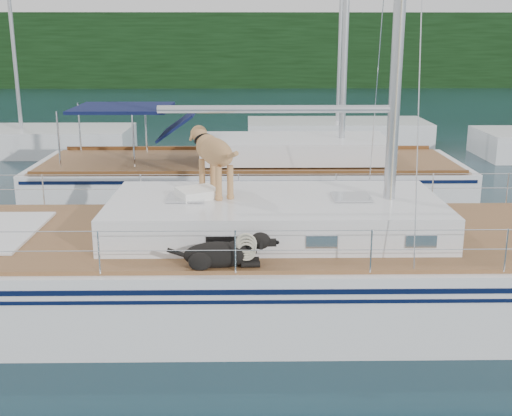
{
  "coord_description": "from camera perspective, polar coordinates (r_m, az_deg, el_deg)",
  "views": [
    {
      "loc": [
        0.36,
        -9.78,
        4.31
      ],
      "look_at": [
        0.5,
        0.2,
        1.6
      ],
      "focal_mm": 45.0,
      "sensor_mm": 36.0,
      "label": 1
    }
  ],
  "objects": [
    {
      "name": "ground",
      "position": [
        10.69,
        -2.7,
        -8.6
      ],
      "size": [
        120.0,
        120.0,
        0.0
      ],
      "primitive_type": "plane",
      "color": "black",
      "rests_on": "ground"
    },
    {
      "name": "tree_line",
      "position": [
        54.79,
        -1.21,
        13.83
      ],
      "size": [
        90.0,
        3.0,
        6.0
      ],
      "primitive_type": "cube",
      "color": "black",
      "rests_on": "ground"
    },
    {
      "name": "bg_boat_center",
      "position": [
        26.32,
        7.21,
        6.65
      ],
      "size": [
        7.2,
        3.0,
        11.65
      ],
      "color": "white",
      "rests_on": "ground"
    },
    {
      "name": "main_sailboat",
      "position": [
        10.43,
        -2.26,
        -5.17
      ],
      "size": [
        12.0,
        3.8,
        14.01
      ],
      "color": "white",
      "rests_on": "ground"
    },
    {
      "name": "shore_bank",
      "position": [
        56.1,
        -1.19,
        11.4
      ],
      "size": [
        92.0,
        1.0,
        1.2
      ],
      "primitive_type": "cube",
      "color": "#595147",
      "rests_on": "ground"
    },
    {
      "name": "neighbor_sailboat",
      "position": [
        16.83,
        -0.25,
        2.55
      ],
      "size": [
        11.0,
        3.5,
        13.3
      ],
      "color": "white",
      "rests_on": "ground"
    },
    {
      "name": "bg_boat_west",
      "position": [
        25.5,
        -20.03,
        5.56
      ],
      "size": [
        8.0,
        3.0,
        11.65
      ],
      "color": "white",
      "rests_on": "ground"
    }
  ]
}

